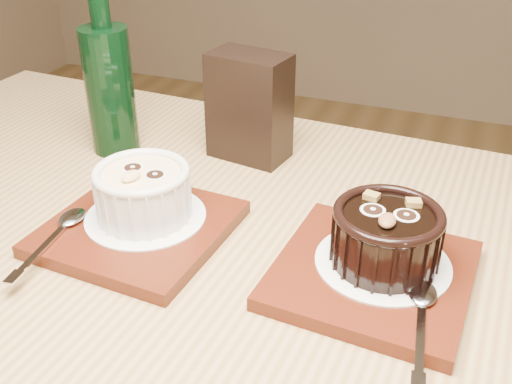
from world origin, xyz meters
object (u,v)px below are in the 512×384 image
Objects in this scene: table at (213,346)px; ramekin_dark at (386,234)px; tray_left at (139,228)px; green_bottle at (109,86)px; condiment_stand at (249,107)px; ramekin_white at (143,190)px; tray_right at (372,274)px.

ramekin_dark is at bearing 22.42° from table.
tray_left is (-0.10, 0.04, 0.10)m from table.
condiment_stand is at bearing 14.87° from green_bottle.
ramekin_white is 0.25m from ramekin_dark.
tray_right is at bearing -22.25° from green_bottle.
tray_left is 1.00× the size of tray_right.
tray_left is at bearing -177.14° from tray_right.
table is 5.28× the size of green_bottle.
tray_left is 0.04m from ramekin_white.
ramekin_white reaches higher than tray_left.
tray_left is 0.23m from condiment_stand.
green_bottle is (-0.14, 0.16, 0.04)m from ramekin_white.
tray_right is 0.43m from green_bottle.
ramekin_white is 0.73× the size of condiment_stand.
condiment_stand is 0.60× the size of green_bottle.
ramekin_dark is at bearing 5.28° from tray_left.
tray_left is 0.77× the size of green_bottle.
table is 6.88× the size of tray_right.
table is at bearing -41.37° from green_bottle.
ramekin_white is (-0.10, 0.05, 0.14)m from table.
tray_right is at bearing -125.09° from ramekin_dark.
ramekin_white is 0.21m from condiment_stand.
ramekin_white is 0.99× the size of ramekin_dark.
ramekin_white is 0.43× the size of green_bottle.
green_bottle is (-0.39, 0.16, 0.08)m from tray_right.
tray_left is at bearing 158.69° from table.
tray_right is at bearing 19.58° from table.
green_bottle reaches higher than ramekin_white.
condiment_stand reaches higher than ramekin_dark.
ramekin_white reaches higher than tray_right.
tray_left is 1.77× the size of ramekin_white.
green_bottle reaches higher than condiment_stand.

